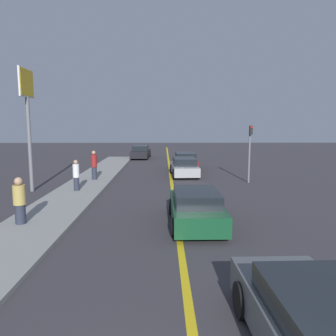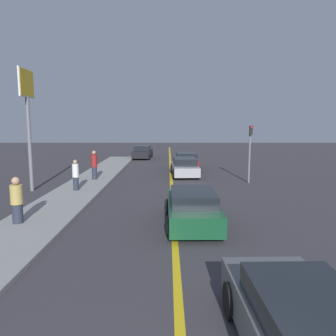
{
  "view_description": "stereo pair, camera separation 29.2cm",
  "coord_description": "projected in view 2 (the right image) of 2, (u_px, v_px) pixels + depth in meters",
  "views": [
    {
      "loc": [
        -0.51,
        -2.42,
        3.71
      ],
      "look_at": [
        -0.29,
        13.24,
        1.56
      ],
      "focal_mm": 35.0,
      "sensor_mm": 36.0,
      "label": 1
    },
    {
      "loc": [
        -0.22,
        -2.42,
        3.71
      ],
      "look_at": [
        -0.29,
        13.24,
        1.56
      ],
      "focal_mm": 35.0,
      "sensor_mm": 36.0,
      "label": 2
    }
  ],
  "objects": [
    {
      "name": "car_far_distant",
      "position": [
        186.0,
        167.0,
        23.12
      ],
      "size": [
        1.98,
        4.2,
        1.29
      ],
      "rotation": [
        0.0,
        0.0,
        0.04
      ],
      "color": "#9E9EA3",
      "rests_on": "ground_plane"
    },
    {
      "name": "traffic_light",
      "position": [
        252.0,
        148.0,
        20.15
      ],
      "size": [
        0.18,
        0.4,
        3.56
      ],
      "color": "slate",
      "rests_on": "ground_plane"
    },
    {
      "name": "car_ahead_center",
      "position": [
        194.0,
        208.0,
        11.98
      ],
      "size": [
        1.93,
        4.32,
        1.29
      ],
      "rotation": [
        0.0,
        0.0,
        0.01
      ],
      "color": "#144728",
      "rests_on": "ground_plane"
    },
    {
      "name": "car_parked_left_lot",
      "position": [
        188.0,
        161.0,
        26.58
      ],
      "size": [
        1.98,
        4.05,
        1.34
      ],
      "rotation": [
        0.0,
        0.0,
        0.03
      ],
      "color": "maroon",
      "rests_on": "ground_plane"
    },
    {
      "name": "pedestrian_far_standing",
      "position": [
        96.0,
        165.0,
        20.94
      ],
      "size": [
        0.38,
        0.38,
        1.85
      ],
      "color": "#282D3D",
      "rests_on": "sidewalk_left"
    },
    {
      "name": "car_near_right_lane",
      "position": [
        308.0,
        332.0,
        4.84
      ],
      "size": [
        1.91,
        4.37,
        1.29
      ],
      "rotation": [
        0.0,
        0.0,
        0.02
      ],
      "color": "#4C5156",
      "rests_on": "ground_plane"
    },
    {
      "name": "car_oncoming_far",
      "position": [
        144.0,
        152.0,
        34.91
      ],
      "size": [
        2.02,
        4.81,
        1.36
      ],
      "rotation": [
        0.0,
        0.0,
        -0.04
      ],
      "color": "black",
      "rests_on": "ground_plane"
    },
    {
      "name": "roadside_sign",
      "position": [
        29.0,
        101.0,
        17.46
      ],
      "size": [
        0.2,
        1.75,
        6.57
      ],
      "color": "slate",
      "rests_on": "ground_plane"
    },
    {
      "name": "sidewalk_left",
      "position": [
        86.0,
        186.0,
        19.13
      ],
      "size": [
        2.59,
        32.73,
        0.13
      ],
      "color": "gray",
      "rests_on": "ground_plane"
    },
    {
      "name": "pedestrian_near_curb",
      "position": [
        19.0,
        200.0,
        11.76
      ],
      "size": [
        0.43,
        0.43,
        1.69
      ],
      "color": "#282D3D",
      "rests_on": "sidewalk_left"
    },
    {
      "name": "pedestrian_mid_group",
      "position": [
        77.0,
        175.0,
        17.53
      ],
      "size": [
        0.34,
        0.34,
        1.65
      ],
      "color": "#282D3D",
      "rests_on": "sidewalk_left"
    },
    {
      "name": "road_center_line",
      "position": [
        173.0,
        182.0,
        20.73
      ],
      "size": [
        0.2,
        60.0,
        0.01
      ],
      "color": "gold",
      "rests_on": "ground_plane"
    }
  ]
}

